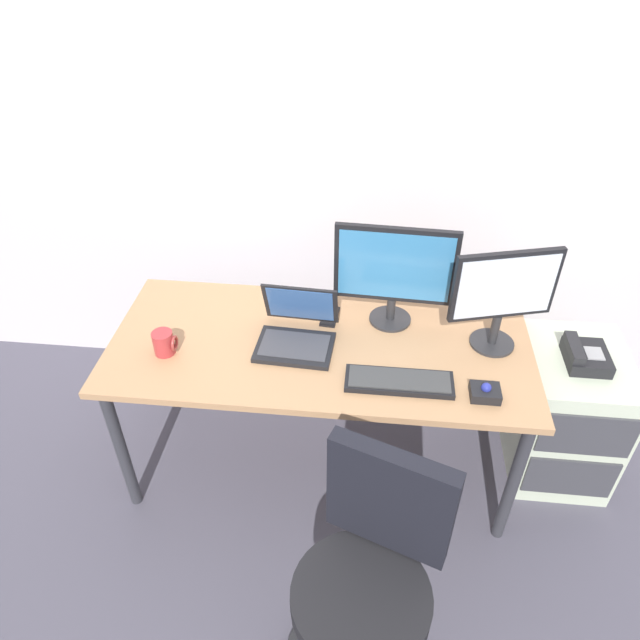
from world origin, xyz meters
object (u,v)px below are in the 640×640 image
at_px(file_cabinet, 564,413).
at_px(desk_phone, 585,356).
at_px(cell_phone, 330,316).
at_px(trackball_mouse, 485,392).
at_px(coffee_mug, 164,343).
at_px(monitor_side, 504,293).
at_px(monitor_main, 394,270).
at_px(keyboard, 399,381).
at_px(office_chair, 367,590).
at_px(laptop, 297,331).

distance_m(file_cabinet, desk_phone, 0.36).
bearing_deg(cell_phone, desk_phone, 1.14).
distance_m(trackball_mouse, coffee_mug, 1.26).
bearing_deg(trackball_mouse, monitor_side, 78.01).
relative_size(monitor_main, trackball_mouse, 4.50).
bearing_deg(monitor_main, keyboard, -84.49).
bearing_deg(file_cabinet, coffee_mug, -172.19).
height_order(file_cabinet, office_chair, office_chair).
bearing_deg(cell_phone, monitor_main, 6.99).
xyz_separation_m(keyboard, trackball_mouse, (0.31, -0.03, 0.01)).
bearing_deg(keyboard, trackball_mouse, -6.35).
height_order(keyboard, laptop, laptop).
bearing_deg(laptop, file_cabinet, 5.21).
xyz_separation_m(monitor_main, cell_phone, (-0.26, -0.01, -0.25)).
height_order(keyboard, coffee_mug, coffee_mug).
relative_size(file_cabinet, office_chair, 0.67).
xyz_separation_m(office_chair, laptop, (-0.34, 0.88, 0.34)).
distance_m(office_chair, monitor_side, 1.18).
height_order(desk_phone, trackball_mouse, trackball_mouse).
bearing_deg(desk_phone, monitor_main, 173.87).
bearing_deg(trackball_mouse, office_chair, -121.98).
bearing_deg(cell_phone, office_chair, -72.74).
height_order(monitor_main, coffee_mug, monitor_main).
bearing_deg(office_chair, trackball_mouse, 58.02).
bearing_deg(cell_phone, laptop, -119.43).
xyz_separation_m(keyboard, cell_phone, (-0.30, 0.39, -0.01)).
bearing_deg(office_chair, cell_phone, 101.85).
relative_size(file_cabinet, cell_phone, 4.55).
height_order(office_chair, coffee_mug, office_chair).
height_order(file_cabinet, monitor_side, monitor_side).
bearing_deg(coffee_mug, desk_phone, 7.31).
relative_size(monitor_main, keyboard, 1.21).
height_order(desk_phone, monitor_main, monitor_main).
bearing_deg(coffee_mug, keyboard, -5.23).
bearing_deg(file_cabinet, desk_phone, -116.78).
height_order(laptop, coffee_mug, laptop).
distance_m(file_cabinet, monitor_side, 0.78).
distance_m(desk_phone, monitor_main, 0.87).
relative_size(office_chair, monitor_main, 1.95).
distance_m(monitor_side, keyboard, 0.53).
height_order(laptop, cell_phone, laptop).
bearing_deg(trackball_mouse, desk_phone, 36.47).
distance_m(monitor_main, keyboard, 0.46).
relative_size(monitor_main, laptop, 1.52).
bearing_deg(office_chair, coffee_mug, 138.86).
height_order(monitor_side, laptop, monitor_side).
relative_size(monitor_main, monitor_side, 1.13).
relative_size(laptop, cell_phone, 2.30).
relative_size(laptop, coffee_mug, 3.27).
bearing_deg(coffee_mug, trackball_mouse, -5.51).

